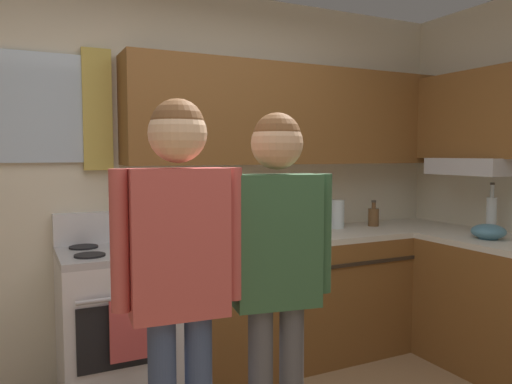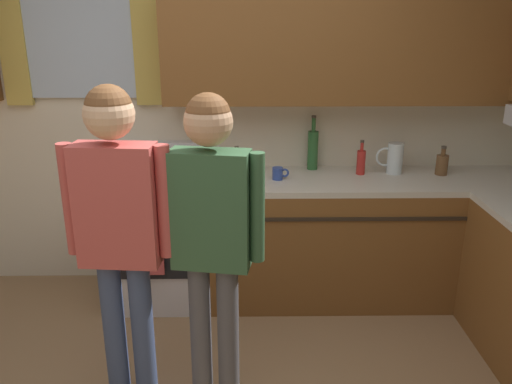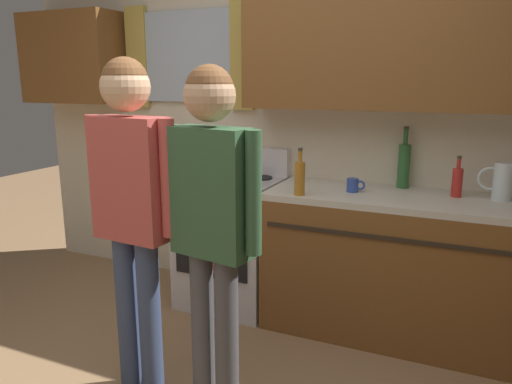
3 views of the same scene
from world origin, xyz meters
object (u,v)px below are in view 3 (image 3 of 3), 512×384
Objects in this scene: bottle_sauce_red at (457,181)px; water_pitcher at (502,181)px; adult_left at (131,192)px; adult_in_plaid at (212,206)px; bottle_oil_amber at (300,177)px; mug_cobalt_blue at (353,185)px; bottle_wine_green at (404,164)px; stove_oven at (232,239)px.

water_pitcher is at bearing 3.87° from bottle_sauce_red.
adult_left is 1.02× the size of adult_in_plaid.
adult_left is at bearing -120.78° from bottle_oil_amber.
water_pitcher is 0.13× the size of adult_left.
mug_cobalt_blue is (-0.59, -0.12, -0.05)m from bottle_sauce_red.
bottle_wine_green reaches higher than bottle_sauce_red.
bottle_wine_green reaches higher than water_pitcher.
bottle_sauce_red is at bearing 11.64° from mug_cobalt_blue.
mug_cobalt_blue is 0.07× the size of adult_in_plaid.
bottle_wine_green is 1.75m from adult_left.
bottle_oil_amber is 0.93m from bottle_sauce_red.
adult_left is at bearing -126.13° from mug_cobalt_blue.
stove_oven is at bearing 178.15° from mug_cobalt_blue.
adult_left reaches higher than bottle_wine_green.
bottle_oil_amber reaches higher than mug_cobalt_blue.
water_pitcher is at bearing 9.45° from mug_cobalt_blue.
adult_left reaches higher than mug_cobalt_blue.
mug_cobalt_blue is at bearing 71.18° from adult_in_plaid.
bottle_wine_green is 1.52m from adult_in_plaid.
bottle_oil_amber is at bearing 59.22° from adult_left.
adult_left is (-0.82, -1.12, 0.12)m from mug_cobalt_blue.
bottle_oil_amber is 0.72m from bottle_wine_green.
water_pitcher is at bearing 46.11° from adult_in_plaid.
adult_left is 0.44m from adult_in_plaid.
adult_in_plaid is at bearing -128.08° from bottle_sauce_red.
stove_oven is at bearing 92.19° from adult_left.
bottle_wine_green is 0.38m from mug_cobalt_blue.
adult_in_plaid is at bearing 0.12° from adult_left.
bottle_wine_green is 0.58m from water_pitcher.
bottle_wine_green is at bearing 41.16° from bottle_oil_amber.
stove_oven is 3.85× the size of bottle_oil_amber.
stove_oven is at bearing 112.72° from adult_in_plaid.
bottle_sauce_red is 0.60m from mug_cobalt_blue.
stove_oven is 4.48× the size of bottle_sauce_red.
stove_oven is at bearing -168.41° from bottle_wine_green.
adult_in_plaid is (0.48, -1.14, 0.57)m from stove_oven.
adult_in_plaid reaches higher than bottle_oil_amber.
adult_in_plaid reaches higher than bottle_sauce_red.
adult_in_plaid is (-1.21, -1.25, 0.02)m from water_pitcher.
bottle_oil_amber reaches higher than water_pitcher.
bottle_wine_green is at bearing 167.91° from water_pitcher.
stove_oven is 1.29m from bottle_wine_green.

